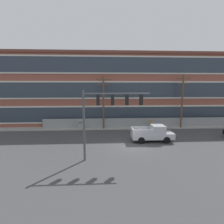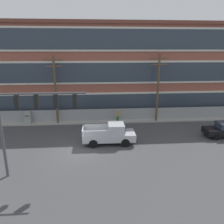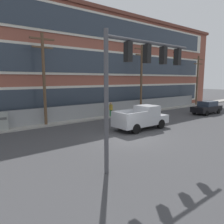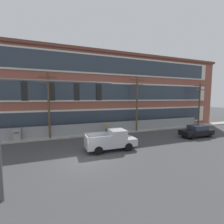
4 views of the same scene
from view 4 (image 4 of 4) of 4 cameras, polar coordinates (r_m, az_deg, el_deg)
The scene contains 12 objects.
ground_plane at distance 13.13m, azimuth -10.71°, elevation -17.78°, with size 160.00×160.00×0.00m, color #424244.
sidewalk_building_side at distance 21.04m, azimuth -14.54°, elevation -8.71°, with size 80.00×1.89×0.16m, color #9E9B93.
brick_mill_building at distance 26.52m, azimuth -11.81°, elevation 7.25°, with size 50.26×10.48×12.08m.
chain_link_fence at distance 21.91m, azimuth -2.06°, elevation -5.95°, with size 34.27×0.06×1.64m.
traffic_signal_mast at distance 8.55m, azimuth -25.28°, elevation 1.99°, with size 5.89×0.43×6.30m.
pickup_truck_silver at distance 15.13m, azimuth -0.06°, elevation -10.75°, with size 5.08×2.11×1.98m.
sedan_black at distance 22.77m, azimuth 29.56°, elevation -6.32°, with size 4.47×1.86×1.56m.
utility_pole_near_corner at distance 19.89m, azimuth -22.96°, elevation 3.03°, with size 2.16×0.26×8.13m.
utility_pole_midblock at distance 22.76m, azimuth 9.49°, elevation 3.88°, with size 2.29×0.26×8.28m.
utility_pole_far_east at distance 30.85m, azimuth 30.34°, elevation 3.21°, with size 2.67×0.26×7.77m.
electrical_cabinet at distance 20.89m, azimuth -32.43°, elevation -7.46°, with size 0.73×0.52×1.60m.
pedestrian_near_cabinet at distance 21.08m, azimuth -2.11°, elevation -6.01°, with size 0.32×0.44×1.69m.
Camera 4 is at (-1.91, -11.93, 5.15)m, focal length 24.00 mm.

